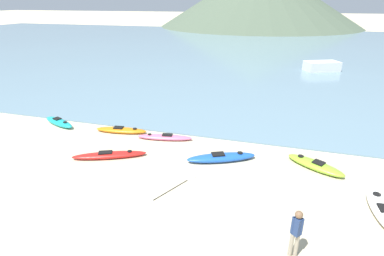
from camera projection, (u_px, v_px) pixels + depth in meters
bay_water at (258, 48)px, 47.37m from camera, size 160.00×70.00×0.06m
kayak_on_sand_0 at (315, 165)px, 13.41m from camera, size 2.65×2.01×0.38m
kayak_on_sand_1 at (221, 157)px, 14.04m from camera, size 3.27×2.02×0.40m
kayak_on_sand_2 at (109, 155)px, 14.33m from camera, size 3.44×1.96×0.32m
kayak_on_sand_3 at (383, 210)px, 10.56m from camera, size 0.95×2.73×0.35m
kayak_on_sand_4 at (59, 122)px, 18.09m from camera, size 2.68×1.55×0.41m
kayak_on_sand_5 at (121, 130)px, 17.08m from camera, size 3.02×1.07×0.33m
kayak_on_sand_6 at (165, 137)px, 16.21m from camera, size 3.05×1.09×0.31m
person_near_foreground at (296, 231)px, 8.49m from camera, size 0.33×0.29×1.62m
moored_boat_0 at (322, 66)px, 31.71m from camera, size 3.90×3.09×0.97m
loose_paddle at (171, 190)px, 11.91m from camera, size 1.40×2.57×0.03m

